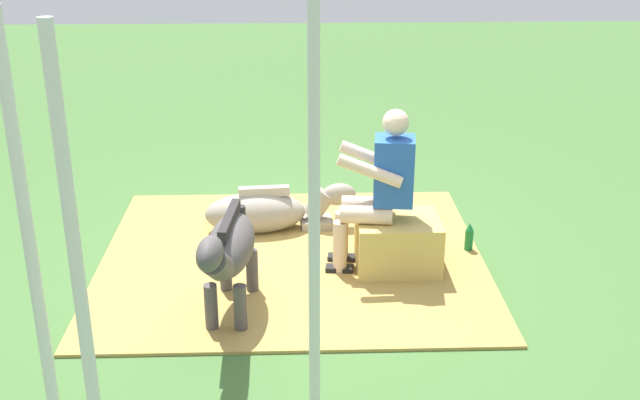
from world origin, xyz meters
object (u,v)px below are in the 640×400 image
object	(u,v)px
person_seated	(379,185)
pony_lying	(267,211)
tent_pole_mid	(82,308)
tent_pole_left	(314,242)
pony_standing	(228,250)
soda_bottle	(469,238)
tent_pole_right	(34,272)
hay_bale	(398,245)

from	to	relation	value
person_seated	pony_lying	xyz separation A→B (m)	(0.89, -0.77, -0.53)
person_seated	tent_pole_mid	world-z (taller)	tent_pole_mid
tent_pole_left	pony_standing	bearing A→B (deg)	-67.74
pony_lying	pony_standing	bearing A→B (deg)	81.84
person_seated	tent_pole_mid	xyz separation A→B (m)	(1.55, 2.70, 0.49)
pony_standing	tent_pole_left	distance (m)	1.62
person_seated	pony_standing	size ratio (longest dim) A/B	0.98
soda_bottle	tent_pole_left	xyz separation A→B (m)	(1.35, 2.36, 1.08)
pony_lying	soda_bottle	xyz separation A→B (m)	(-1.69, 0.49, -0.06)
pony_lying	tent_pole_mid	size ratio (longest dim) A/B	0.56
tent_pole_left	tent_pole_right	size ratio (longest dim) A/B	1.00
hay_bale	soda_bottle	bearing A→B (deg)	-154.68
tent_pole_left	tent_pole_right	bearing A→B (deg)	12.36
pony_standing	soda_bottle	xyz separation A→B (m)	(-1.91, -1.00, -0.40)
soda_bottle	tent_pole_mid	size ratio (longest dim) A/B	0.11
tent_pole_left	tent_pole_mid	world-z (taller)	same
soda_bottle	person_seated	bearing A→B (deg)	19.83
hay_bale	pony_standing	size ratio (longest dim) A/B	0.48
hay_bale	tent_pole_mid	size ratio (longest dim) A/B	0.27
pony_lying	tent_pole_right	distance (m)	3.43
tent_pole_mid	soda_bottle	bearing A→B (deg)	-128.14
person_seated	tent_pole_mid	size ratio (longest dim) A/B	0.55
person_seated	tent_pole_right	bearing A→B (deg)	51.90
hay_bale	person_seated	size ratio (longest dim) A/B	0.49
pony_lying	tent_pole_left	size ratio (longest dim) A/B	0.56
pony_standing	tent_pole_right	size ratio (longest dim) A/B	0.56
person_seated	pony_standing	distance (m)	1.33
person_seated	pony_lying	distance (m)	1.30
hay_bale	pony_lying	distance (m)	1.32
person_seated	tent_pole_left	world-z (taller)	tent_pole_left
hay_bale	soda_bottle	distance (m)	0.71
hay_bale	pony_lying	size ratio (longest dim) A/B	0.48
hay_bale	pony_lying	xyz separation A→B (m)	(1.05, -0.79, -0.03)
hay_bale	tent_pole_right	xyz separation A→B (m)	(2.01, 2.34, 0.99)
hay_bale	person_seated	world-z (taller)	person_seated
pony_standing	pony_lying	distance (m)	1.54
person_seated	pony_standing	bearing A→B (deg)	32.83
hay_bale	tent_pole_left	distance (m)	2.39
person_seated	tent_pole_right	xyz separation A→B (m)	(1.85, 2.36, 0.49)
pony_standing	tent_pole_left	bearing A→B (deg)	112.26
tent_pole_left	tent_pole_right	world-z (taller)	same
soda_bottle	tent_pole_right	distance (m)	3.89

